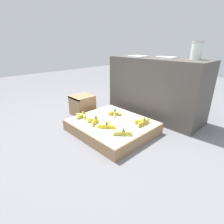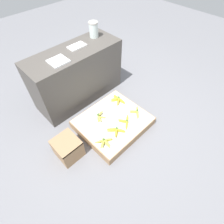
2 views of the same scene
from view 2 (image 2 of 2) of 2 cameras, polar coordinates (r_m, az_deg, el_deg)
The scene contains 13 objects.
ground_plane at distance 2.58m, azimuth 0.31°, elevation -4.37°, with size 10.00×10.00×0.00m, color slate.
display_platform at distance 2.52m, azimuth 0.31°, elevation -3.45°, with size 0.93×0.82×0.14m.
back_vendor_table at distance 2.77m, azimuth -11.25°, elevation 11.56°, with size 1.38×0.53×0.84m.
wooden_crate at distance 2.28m, azimuth -14.22°, elevation -11.34°, with size 0.29×0.31×0.29m.
banana_bunch_front_left at distance 2.24m, azimuth -2.56°, elevation -9.66°, with size 0.22×0.21×0.10m.
banana_bunch_front_midleft at distance 2.32m, azimuth 1.36°, elevation -6.04°, with size 0.19×0.22×0.10m.
banana_bunch_front_midright at distance 2.42m, azimuth 4.50°, elevation -3.06°, with size 0.22×0.21×0.09m.
banana_bunch_front_right at distance 2.55m, azimuth 7.92°, elevation 0.08°, with size 0.19×0.19×0.09m.
banana_bunch_middle_midleft at distance 2.47m, azimuth -4.06°, elevation -1.39°, with size 0.18×0.18×0.10m.
banana_bunch_middle_right at distance 2.69m, azimuth 1.94°, elevation 4.06°, with size 0.14×0.25×0.11m.
glass_jar at distance 2.79m, azimuth -6.03°, elevation 25.24°, with size 0.14×0.14×0.21m.
foam_tray_white at distance 2.60m, azimuth -11.38°, elevation 20.31°, with size 0.25×0.15×0.02m.
foam_tray_dark at distance 2.35m, azimuth -17.16°, elevation 15.62°, with size 0.22×0.22×0.02m.
Camera 2 is at (-1.07, -1.07, 2.09)m, focal length 28.00 mm.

